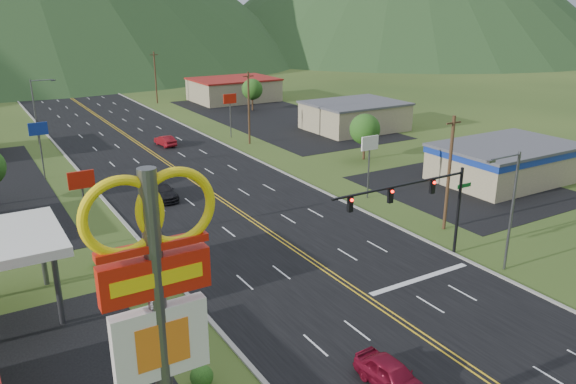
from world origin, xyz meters
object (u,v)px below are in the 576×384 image
streetlight_west (37,107)px  car_red_near (392,376)px  car_red_far (165,141)px  pylon_sign (158,307)px  traffic_signal (421,198)px  car_dark_mid (162,192)px  streetlight_east (510,204)px

streetlight_west → car_red_near: 66.65m
car_red_near → car_red_far: bearing=78.5°
car_red_far → pylon_sign: bearing=64.8°
traffic_signal → streetlight_west: bearing=108.0°
pylon_sign → car_dark_mid: bearing=71.8°
car_red_near → car_red_far: (7.63, 55.95, -0.04)m
traffic_signal → pylon_sign: bearing=-152.9°
pylon_sign → streetlight_east: pylon_sign is taller
streetlight_west → car_dark_mid: (6.69, -31.58, -4.41)m
streetlight_west → car_red_near: streetlight_west is taller
pylon_sign → car_red_far: pylon_sign is taller
traffic_signal → car_red_near: bearing=-138.0°
pylon_sign → car_red_far: size_ratio=3.24×
pylon_sign → streetlight_east: bearing=15.8°
streetlight_east → car_red_near: (-15.95, -6.14, -4.42)m
streetlight_east → streetlight_west: 64.21m
pylon_sign → car_red_near: 15.03m
streetlight_west → car_red_far: streetlight_west is taller
streetlight_east → car_red_far: (-8.32, 49.80, -4.47)m
pylon_sign → streetlight_east: size_ratio=1.56×
traffic_signal → streetlight_west: size_ratio=1.46×
pylon_sign → car_red_far: 61.72m
car_dark_mid → car_red_near: bearing=-89.0°
car_red_near → car_dark_mid: 34.56m
streetlight_east → car_red_near: 17.66m
streetlight_east → car_red_near: streetlight_east is taller
streetlight_west → car_red_far: bearing=-35.1°
pylon_sign → car_red_far: bearing=71.0°
streetlight_east → traffic_signal: bearing=139.6°
traffic_signal → car_dark_mid: size_ratio=2.45×
pylon_sign → car_red_near: size_ratio=3.15×
car_dark_mid → pylon_sign: bearing=-107.6°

